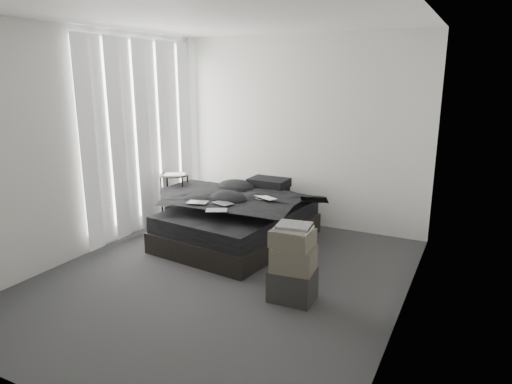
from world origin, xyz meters
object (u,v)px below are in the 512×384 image
at_px(laptop, 263,193).
at_px(box_lower, 292,285).
at_px(side_stand, 175,200).
at_px(bed, 238,232).

xyz_separation_m(laptop, box_lower, (0.86, -1.13, -0.53)).
distance_m(laptop, side_stand, 1.53).
relative_size(laptop, side_stand, 0.41).
xyz_separation_m(bed, laptop, (0.35, 0.01, 0.56)).
bearing_deg(bed, side_stand, 175.65).
distance_m(side_stand, box_lower, 2.71).
bearing_deg(bed, box_lower, -36.29).
height_order(laptop, box_lower, laptop).
bearing_deg(bed, laptop, 7.50).
height_order(bed, laptop, laptop).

